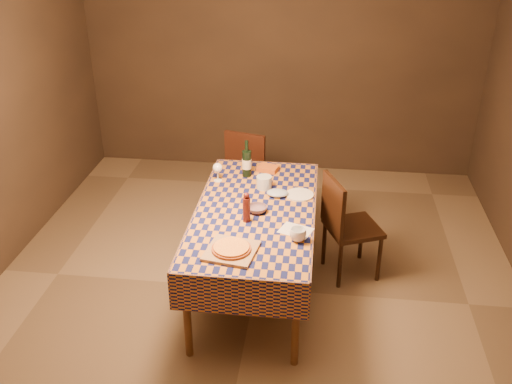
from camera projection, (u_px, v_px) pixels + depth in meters
room at (255, 141)px, 4.22m from camera, size 5.00×5.10×2.70m
dining_table at (255, 218)px, 4.52m from camera, size 0.94×1.84×0.77m
cutting_board at (231, 251)px, 3.94m from camera, size 0.39×0.39×0.02m
pizza at (231, 248)px, 3.93m from camera, size 0.29×0.29×0.03m
pepper_mill at (247, 208)px, 4.27m from camera, size 0.06×0.06×0.24m
bowl at (257, 209)px, 4.44m from camera, size 0.19×0.19×0.05m
wine_glass at (218, 168)px, 4.88m from camera, size 0.09×0.09×0.17m
wine_bottle at (247, 163)px, 4.97m from camera, size 0.10×0.10×0.33m
deli_tub at (264, 182)px, 4.79m from camera, size 0.14×0.14×0.11m
takeout_container at (268, 169)px, 5.11m from camera, size 0.20×0.17×0.04m
white_plate at (300, 195)px, 4.69m from camera, size 0.31×0.31×0.01m
tumbler at (298, 235)px, 4.06m from camera, size 0.16×0.16×0.09m
flour_patch at (296, 230)px, 4.20m from camera, size 0.28×0.25×0.00m
flour_bag at (278, 193)px, 4.68m from camera, size 0.21×0.18×0.05m
chair_far at (250, 167)px, 5.78m from camera, size 0.52×0.52×0.93m
chair_right at (345, 222)px, 4.80m from camera, size 0.55×0.55×0.93m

